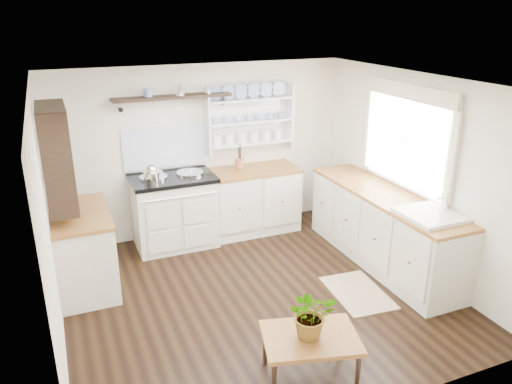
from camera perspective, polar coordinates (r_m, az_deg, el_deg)
floor at (r=5.61m, az=0.10°, el=-11.55°), size 4.00×3.80×0.01m
wall_back at (r=6.81m, az=-6.12°, el=4.72°), size 4.00×0.02×2.30m
wall_right at (r=6.12m, az=17.65°, el=2.07°), size 0.02×3.80×2.30m
wall_left at (r=4.76m, az=-22.74°, el=-3.77°), size 0.02×3.80×2.30m
ceiling at (r=4.82m, az=0.11°, el=12.39°), size 4.00×3.80×0.01m
window at (r=6.09m, az=16.80°, el=6.14°), size 0.08×1.55×1.22m
aga_cooker at (r=6.60m, az=-9.33°, el=-2.07°), size 1.06×0.74×0.98m
back_cabinets at (r=6.94m, az=-0.45°, el=-0.84°), size 1.27×0.63×0.90m
right_cabinets at (r=6.25m, az=14.29°, el=-3.98°), size 0.62×2.43×0.90m
belfast_sink at (r=5.60m, az=19.12°, el=-3.63°), size 0.55×0.60×0.45m
left_cabinets at (r=5.86m, az=-19.10°, el=-6.20°), size 0.62×1.13×0.90m
plate_rack at (r=6.89m, az=-0.93°, el=8.49°), size 1.20×0.22×0.90m
high_shelf at (r=6.43m, az=-9.52°, el=10.58°), size 1.50×0.29×0.16m
left_shelving at (r=5.48m, az=-21.85°, el=3.88°), size 0.28×0.80×1.05m
kettle at (r=6.24m, az=-11.85°, el=1.98°), size 0.19×0.19×0.24m
utensil_crock at (r=6.79m, az=-1.91°, el=3.28°), size 0.12×0.12×0.14m
center_table at (r=4.32m, az=6.22°, el=-16.53°), size 0.90×0.74×0.43m
potted_plant at (r=4.17m, az=6.36°, el=-13.67°), size 0.46×0.43×0.43m
floor_rug at (r=5.73m, az=11.54°, el=-11.21°), size 0.62×0.89×0.02m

